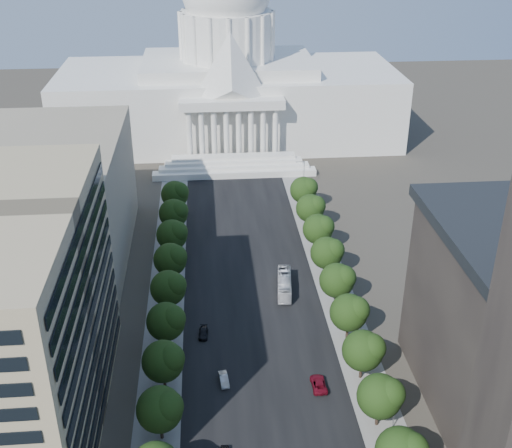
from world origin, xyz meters
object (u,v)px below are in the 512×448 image
object	(u,v)px
car_dark_b	(203,333)
city_bus	(284,284)
car_silver	(224,379)
car_red	(319,384)

from	to	relation	value
car_dark_b	city_bus	distance (m)	24.00
city_bus	car_dark_b	bearing A→B (deg)	-133.84
car_dark_b	city_bus	bearing A→B (deg)	44.00
car_silver	car_red	distance (m)	17.31
car_red	car_dark_b	bearing A→B (deg)	-40.81
car_red	car_dark_b	size ratio (longest dim) A/B	1.26
car_red	city_bus	distance (m)	32.60
car_dark_b	city_bus	world-z (taller)	city_bus
car_silver	car_dark_b	size ratio (longest dim) A/B	1.00
car_red	car_silver	bearing A→B (deg)	-10.07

